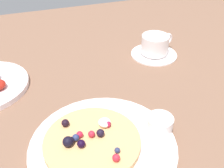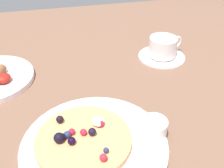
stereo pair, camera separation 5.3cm
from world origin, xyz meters
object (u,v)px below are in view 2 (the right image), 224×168
at_px(coffee_cup, 163,46).
at_px(pancake_plate, 95,145).
at_px(syrup_ramekin, 154,127).
at_px(coffee_saucer, 162,56).

bearing_deg(coffee_cup, pancake_plate, -131.10).
distance_m(pancake_plate, syrup_ramekin, 0.12).
distance_m(syrup_ramekin, coffee_cup, 0.33).
distance_m(pancake_plate, coffee_cup, 0.40).
height_order(syrup_ramekin, coffee_saucer, syrup_ramekin).
bearing_deg(coffee_saucer, pancake_plate, -130.98).
bearing_deg(coffee_saucer, syrup_ramekin, -115.12).
bearing_deg(pancake_plate, coffee_saucer, 49.02).
distance_m(syrup_ramekin, coffee_saucer, 0.33).
bearing_deg(syrup_ramekin, coffee_saucer, 64.88).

